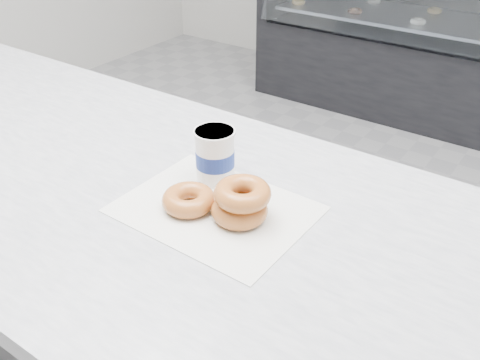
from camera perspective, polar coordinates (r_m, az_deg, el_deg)
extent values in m
plane|color=gray|center=(2.04, 2.39, -13.93)|extent=(5.00, 5.00, 0.00)
cube|color=#333335|center=(1.42, -11.11, -15.84)|extent=(3.00, 0.70, 0.86)
cube|color=silver|center=(1.13, -13.44, -0.23)|extent=(3.06, 0.76, 0.04)
cube|color=black|center=(3.60, 21.33, 10.05)|extent=(2.40, 0.70, 0.50)
cube|color=silver|center=(3.51, 22.40, 15.02)|extent=(2.20, 0.55, 0.02)
cube|color=silver|center=(0.98, -2.66, -3.13)|extent=(0.34, 0.27, 0.00)
torus|color=#BC6A33|center=(0.98, -5.50, -2.10)|extent=(0.13, 0.13, 0.03)
torus|color=#BC6A33|center=(0.95, -0.05, -3.22)|extent=(0.10, 0.10, 0.04)
torus|color=#BC6A33|center=(0.93, 0.26, -1.43)|extent=(0.14, 0.14, 0.04)
cylinder|color=white|center=(1.04, -2.68, 2.62)|extent=(0.08, 0.08, 0.11)
cylinder|color=white|center=(1.02, -2.75, 5.14)|extent=(0.08, 0.08, 0.01)
cylinder|color=navy|center=(1.05, -2.68, 2.39)|extent=(0.08, 0.08, 0.03)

